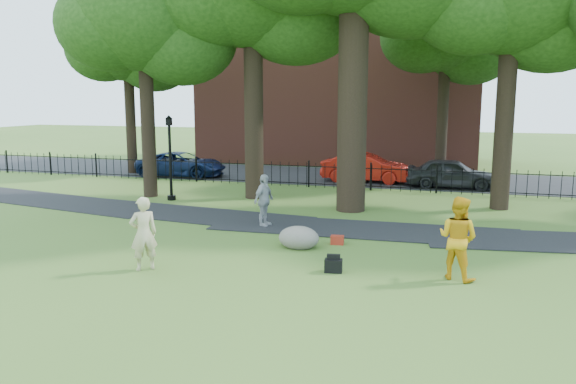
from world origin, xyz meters
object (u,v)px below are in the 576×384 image
(lamppost, at_px, (170,159))
(red_sedan, at_px, (366,168))
(man, at_px, (458,238))
(woman, at_px, (143,234))
(boulder, at_px, (299,236))

(lamppost, bearing_deg, red_sedan, 35.56)
(man, xyz_separation_m, red_sedan, (-4.58, 14.86, -0.26))
(woman, bearing_deg, lamppost, -108.10)
(woman, bearing_deg, red_sedan, -143.04)
(man, bearing_deg, woman, 38.42)
(woman, height_order, man, man)
(lamppost, distance_m, red_sedan, 10.35)
(woman, xyz_separation_m, lamppost, (-4.12, 8.95, 0.81))
(man, height_order, boulder, man)
(boulder, bearing_deg, man, -20.06)
(boulder, height_order, red_sedan, red_sedan)
(woman, relative_size, lamppost, 0.53)
(man, distance_m, red_sedan, 15.55)
(man, bearing_deg, red_sedan, -46.17)
(red_sedan, bearing_deg, woman, 171.52)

